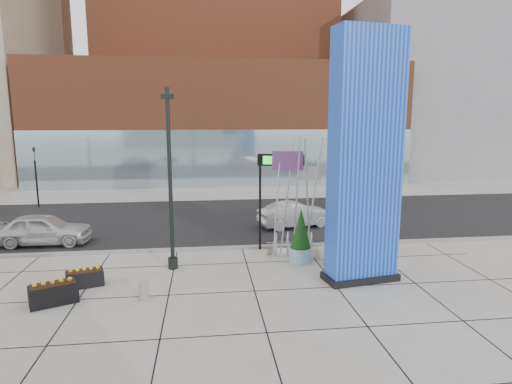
{
  "coord_description": "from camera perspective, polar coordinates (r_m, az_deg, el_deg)",
  "views": [
    {
      "loc": [
        -0.67,
        -15.2,
        6.08
      ],
      "look_at": [
        1.41,
        2.0,
        3.04
      ],
      "focal_mm": 30.0,
      "sensor_mm": 36.0,
      "label": 1
    }
  ],
  "objects": [
    {
      "name": "tower_podium",
      "position": [
        42.24,
        -4.7,
        9.13
      ],
      "size": [
        34.0,
        10.0,
        11.0
      ],
      "primitive_type": "cube",
      "color": "brown",
      "rests_on": "ground"
    },
    {
      "name": "box_planter_north",
      "position": [
        17.03,
        -21.86,
        -10.53
      ],
      "size": [
        1.42,
        1.01,
        0.71
      ],
      "rotation": [
        0.0,
        0.0,
        0.32
      ],
      "color": "black",
      "rests_on": "ground"
    },
    {
      "name": "car_silver_mid",
      "position": [
        24.0,
        5.35,
        -3.05
      ],
      "size": [
        4.44,
        2.38,
        1.39
      ],
      "primitive_type": "imported",
      "rotation": [
        0.0,
        0.0,
        1.8
      ],
      "color": "#B5B7BE",
      "rests_on": "ground"
    },
    {
      "name": "street_asphalt",
      "position": [
        25.93,
        -5.25,
        -3.62
      ],
      "size": [
        80.0,
        12.0,
        0.02
      ],
      "primitive_type": "cube",
      "color": "black",
      "rests_on": "ground"
    },
    {
      "name": "round_planter_mid",
      "position": [
        18.66,
        11.75,
        -5.75
      ],
      "size": [
        0.92,
        0.92,
        2.31
      ],
      "color": "#91C3C3",
      "rests_on": "ground"
    },
    {
      "name": "tower_glass_front",
      "position": [
        37.61,
        -4.35,
        4.46
      ],
      "size": [
        34.0,
        0.6,
        5.0
      ],
      "primitive_type": "cube",
      "color": "#8CA5B2",
      "rests_on": "ground"
    },
    {
      "name": "car_dark_east",
      "position": [
        29.65,
        13.66,
        -0.88
      ],
      "size": [
        4.78,
        2.83,
        1.3
      ],
      "primitive_type": "imported",
      "rotation": [
        0.0,
        0.0,
        -1.33
      ],
      "color": "black",
      "rests_on": "ground"
    },
    {
      "name": "lamp_post",
      "position": [
        17.24,
        -11.31,
        -0.68
      ],
      "size": [
        0.49,
        0.4,
        7.21
      ],
      "rotation": [
        0.0,
        0.0,
        -0.4
      ],
      "color": "black",
      "rests_on": "ground"
    },
    {
      "name": "building_grey_parking",
      "position": [
        54.3,
        23.08,
        12.26
      ],
      "size": [
        20.0,
        18.0,
        18.0
      ],
      "primitive_type": "cube",
      "color": "slate",
      "rests_on": "ground"
    },
    {
      "name": "car_white_west",
      "position": [
        23.02,
        -26.5,
        -4.5
      ],
      "size": [
        4.43,
        1.85,
        1.5
      ],
      "primitive_type": "imported",
      "rotation": [
        0.0,
        0.0,
        1.55
      ],
      "color": "silver",
      "rests_on": "ground"
    },
    {
      "name": "overhead_street_sign",
      "position": [
        19.41,
        2.78,
        3.27
      ],
      "size": [
        2.03,
        0.9,
        4.45
      ],
      "rotation": [
        0.0,
        0.0,
        -0.35
      ],
      "color": "black",
      "rests_on": "ground"
    },
    {
      "name": "round_planter_west",
      "position": [
        18.15,
        5.99,
        -5.99
      ],
      "size": [
        0.94,
        0.94,
        2.34
      ],
      "color": "#91C3C3",
      "rests_on": "ground"
    },
    {
      "name": "blue_pylon",
      "position": [
        15.99,
        14.31,
        3.72
      ],
      "size": [
        2.92,
        1.68,
        9.16
      ],
      "rotation": [
        0.0,
        0.0,
        0.17
      ],
      "color": "#0C31B4",
      "rests_on": "ground"
    },
    {
      "name": "public_art_sculpture",
      "position": [
        19.2,
        5.12,
        -4.26
      ],
      "size": [
        2.52,
        1.66,
        5.25
      ],
      "rotation": [
        0.0,
        0.0,
        -0.24
      ],
      "color": "silver",
      "rests_on": "ground"
    },
    {
      "name": "curb_edge",
      "position": [
        20.13,
        -4.72,
        -7.47
      ],
      "size": [
        80.0,
        0.3,
        0.12
      ],
      "primitive_type": "cube",
      "color": "gray",
      "rests_on": "ground"
    },
    {
      "name": "traffic_signal",
      "position": [
        32.48,
        -27.29,
        2.16
      ],
      "size": [
        0.15,
        0.18,
        4.1
      ],
      "color": "black",
      "rests_on": "ground"
    },
    {
      "name": "concrete_bollard",
      "position": [
        15.2,
        -14.72,
        -12.63
      ],
      "size": [
        0.33,
        0.33,
        0.65
      ],
      "primitive_type": "cylinder",
      "color": "gray",
      "rests_on": "ground"
    },
    {
      "name": "round_planter_east",
      "position": [
        18.61,
        11.26,
        -5.74
      ],
      "size": [
        0.94,
        0.94,
        2.34
      ],
      "color": "#91C3C3",
      "rests_on": "ground"
    },
    {
      "name": "box_planter_south",
      "position": [
        15.94,
        -25.41,
        -12.02
      ],
      "size": [
        1.65,
        1.29,
        0.81
      ],
      "rotation": [
        0.0,
        0.0,
        0.43
      ],
      "color": "black",
      "rests_on": "ground"
    },
    {
      "name": "ground",
      "position": [
        16.38,
        -4.16,
        -11.84
      ],
      "size": [
        160.0,
        160.0,
        0.0
      ],
      "primitive_type": "plane",
      "color": "#9E9991",
      "rests_on": "ground"
    }
  ]
}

